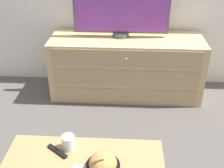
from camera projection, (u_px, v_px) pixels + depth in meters
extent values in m
plane|color=#56514C|center=(136.00, 80.00, 3.59)|extent=(12.00, 12.00, 0.00)
cube|color=tan|center=(126.00, 66.00, 3.16)|extent=(1.65, 0.55, 0.67)
cube|color=tan|center=(125.00, 96.00, 3.03)|extent=(1.52, 0.01, 0.18)
sphere|color=tan|center=(125.00, 97.00, 3.03)|extent=(0.02, 0.02, 0.02)
cube|color=tan|center=(126.00, 78.00, 2.92)|extent=(1.52, 0.01, 0.18)
sphere|color=tan|center=(126.00, 79.00, 2.92)|extent=(0.02, 0.02, 0.02)
cube|color=tan|center=(126.00, 59.00, 2.81)|extent=(1.52, 0.01, 0.18)
sphere|color=tan|center=(126.00, 59.00, 2.80)|extent=(0.02, 0.02, 0.02)
cylinder|color=#515156|center=(121.00, 35.00, 3.03)|extent=(0.17, 0.17, 0.04)
cube|color=#515156|center=(121.00, 0.00, 2.86)|extent=(1.00, 0.04, 0.69)
cube|color=#7A3893|center=(121.00, 0.00, 2.84)|extent=(0.96, 0.01, 0.65)
cube|color=tan|center=(83.00, 163.00, 1.75)|extent=(1.01, 0.45, 0.02)
cylinder|color=#9C7549|center=(25.00, 163.00, 2.04)|extent=(0.04, 0.04, 0.43)
cylinder|color=black|center=(103.00, 167.00, 1.67)|extent=(0.20, 0.20, 0.04)
ellipsoid|color=tan|center=(103.00, 163.00, 1.66)|extent=(0.17, 0.17, 0.11)
cube|color=silver|center=(105.00, 161.00, 1.62)|extent=(0.06, 0.05, 0.14)
cube|color=silver|center=(100.00, 154.00, 1.57)|extent=(0.03, 0.03, 0.03)
cylinder|color=beige|center=(69.00, 145.00, 1.83)|extent=(0.08, 0.08, 0.06)
cylinder|color=white|center=(68.00, 142.00, 1.82)|extent=(0.09, 0.09, 0.10)
cube|color=black|center=(57.00, 151.00, 1.81)|extent=(0.15, 0.12, 0.02)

